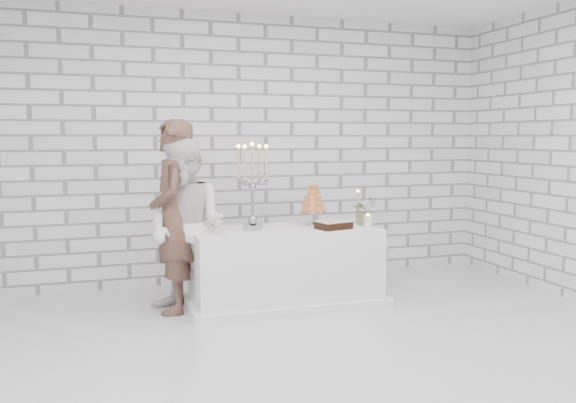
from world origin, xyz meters
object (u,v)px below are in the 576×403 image
(cake_table, at_px, (285,266))
(croquembouche, at_px, (313,203))
(candelabra, at_px, (252,186))
(bride, at_px, (187,227))
(groom, at_px, (173,216))

(cake_table, distance_m, croquembouche, 0.70)
(candelabra, relative_size, croquembouche, 1.91)
(cake_table, bearing_deg, croquembouche, 22.77)
(bride, relative_size, croquembouche, 3.71)
(bride, bearing_deg, groom, 174.33)
(groom, relative_size, croquembouche, 4.11)
(croquembouche, bearing_deg, candelabra, -169.54)
(groom, xyz_separation_m, bride, (0.11, -0.12, -0.09))
(cake_table, relative_size, groom, 1.00)
(cake_table, distance_m, candelabra, 0.86)
(cake_table, bearing_deg, candelabra, 175.94)
(groom, xyz_separation_m, croquembouche, (1.41, 0.05, 0.07))
(cake_table, distance_m, bride, 1.05)
(cake_table, bearing_deg, groom, 174.63)
(bride, height_order, candelabra, bride)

